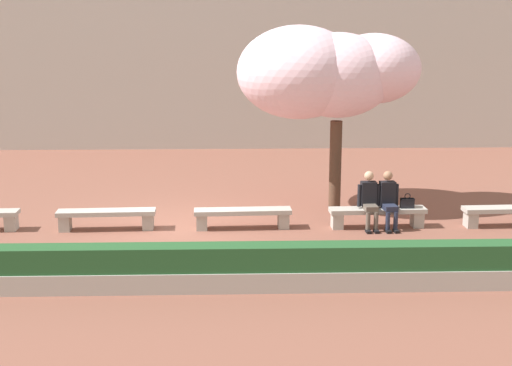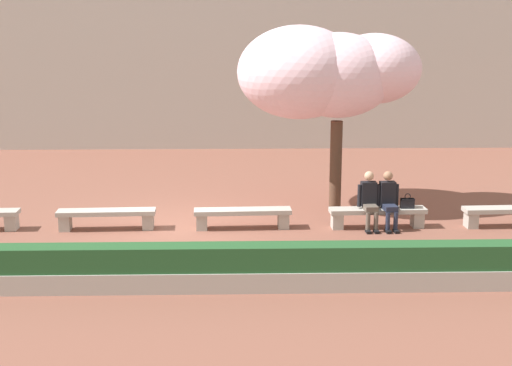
# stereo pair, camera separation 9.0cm
# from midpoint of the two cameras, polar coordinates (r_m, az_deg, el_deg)

# --- Properties ---
(ground_plane) EXTENTS (100.00, 100.00, 0.00)m
(ground_plane) POSITION_cam_midpoint_polar(r_m,az_deg,el_deg) (16.08, -6.33, -3.67)
(ground_plane) COLOR brown
(building_facade) EXTENTS (34.67, 4.00, 8.73)m
(building_facade) POSITION_cam_midpoint_polar(r_m,az_deg,el_deg) (27.68, -4.41, 12.39)
(building_facade) COLOR #B7B2A8
(building_facade) RESTS_ON ground
(stone_bench_center) EXTENTS (2.18, 0.50, 0.45)m
(stone_bench_center) POSITION_cam_midpoint_polar(r_m,az_deg,el_deg) (16.20, -11.71, -2.59)
(stone_bench_center) COLOR #ADA89E
(stone_bench_center) RESTS_ON ground
(stone_bench_near_east) EXTENTS (2.18, 0.50, 0.45)m
(stone_bench_near_east) POSITION_cam_midpoint_polar(r_m,az_deg,el_deg) (15.94, -0.91, -2.57)
(stone_bench_near_east) COLOR #ADA89E
(stone_bench_near_east) RESTS_ON ground
(stone_bench_east_end) EXTENTS (2.18, 0.50, 0.45)m
(stone_bench_east_end) POSITION_cam_midpoint_polar(r_m,az_deg,el_deg) (16.25, 9.85, -2.46)
(stone_bench_east_end) COLOR #ADA89E
(stone_bench_east_end) RESTS_ON ground
(stone_bench_far_east) EXTENTS (2.18, 0.50, 0.45)m
(stone_bench_far_east) POSITION_cam_midpoint_polar(r_m,az_deg,el_deg) (17.10, 19.88, -2.28)
(stone_bench_far_east) COLOR #ADA89E
(stone_bench_far_east) RESTS_ON ground
(person_seated_left) EXTENTS (0.51, 0.70, 1.29)m
(person_seated_left) POSITION_cam_midpoint_polar(r_m,az_deg,el_deg) (16.06, 9.22, -1.20)
(person_seated_left) COLOR black
(person_seated_left) RESTS_ON ground
(person_seated_right) EXTENTS (0.51, 0.71, 1.29)m
(person_seated_right) POSITION_cam_midpoint_polar(r_m,az_deg,el_deg) (16.15, 10.70, -1.18)
(person_seated_right) COLOR black
(person_seated_right) RESTS_ON ground
(handbag) EXTENTS (0.30, 0.15, 0.34)m
(handbag) POSITION_cam_midpoint_polar(r_m,az_deg,el_deg) (16.32, 12.18, -1.54)
(handbag) COLOR black
(handbag) RESTS_ON stone_bench_east_end
(cherry_tree_main) EXTENTS (4.44, 3.26, 4.47)m
(cherry_tree_main) POSITION_cam_midpoint_polar(r_m,az_deg,el_deg) (17.39, 5.77, 8.77)
(cherry_tree_main) COLOR #513828
(cherry_tree_main) RESTS_ON ground
(planter_hedge_foreground) EXTENTS (20.90, 0.50, 0.80)m
(planter_hedge_foreground) POSITION_cam_midpoint_polar(r_m,az_deg,el_deg) (12.45, -7.79, -6.80)
(planter_hedge_foreground) COLOR #ADA89E
(planter_hedge_foreground) RESTS_ON ground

